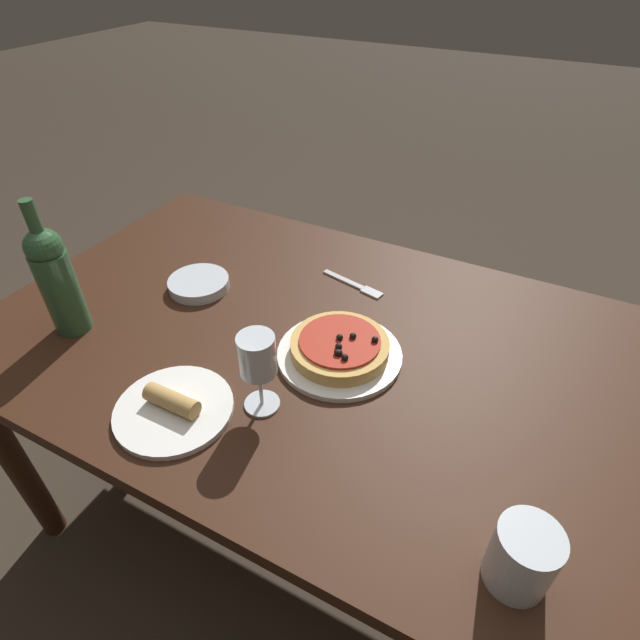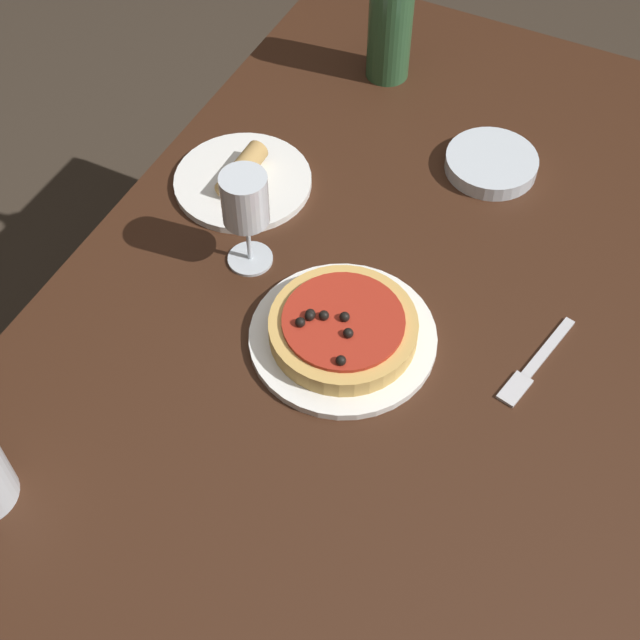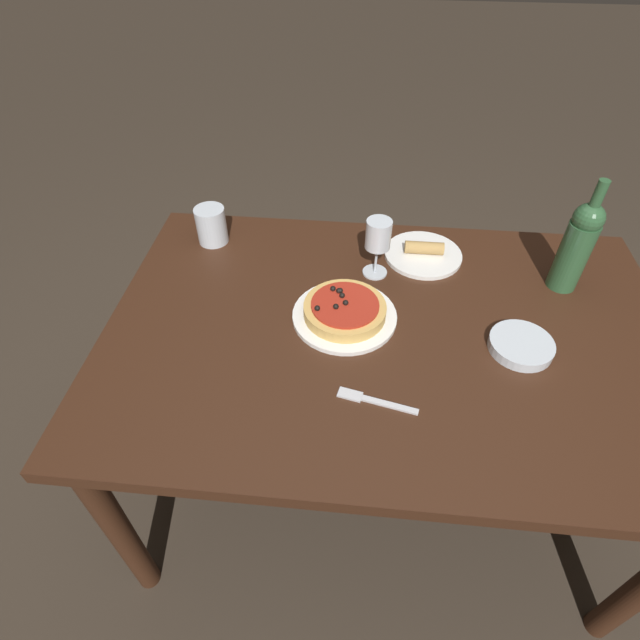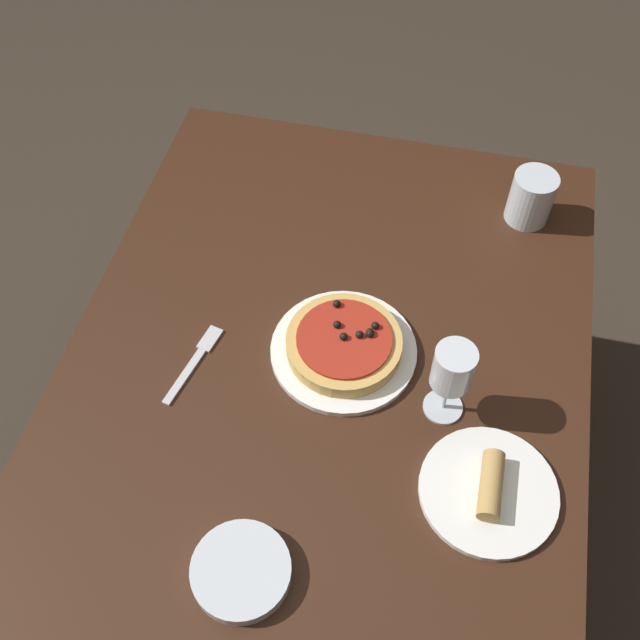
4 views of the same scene
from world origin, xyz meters
name	(u,v)px [view 3 (image 3 of 4)]	position (x,y,z in m)	size (l,w,h in m)	color
ground_plane	(369,474)	(0.00, 0.00, 0.00)	(14.00, 14.00, 0.00)	#382D23
dining_table	(386,351)	(0.00, 0.00, 0.62)	(1.38, 0.91, 0.70)	#381E11
dinner_plate	(344,316)	(-0.11, 0.03, 0.71)	(0.26, 0.26, 0.01)	white
pizza	(345,309)	(-0.11, 0.03, 0.73)	(0.20, 0.20, 0.05)	tan
wine_glass	(378,237)	(-0.04, 0.21, 0.82)	(0.07, 0.07, 0.17)	silver
wine_bottle	(577,245)	(0.45, 0.21, 0.83)	(0.08, 0.08, 0.30)	#2D5633
water_cup	(211,225)	(-0.52, 0.32, 0.76)	(0.09, 0.09, 0.11)	silver
side_bowl	(521,345)	(0.30, -0.04, 0.71)	(0.15, 0.15, 0.03)	silver
fork	(372,400)	(-0.04, -0.22, 0.70)	(0.17, 0.06, 0.00)	silver
side_plate	(423,253)	(0.09, 0.30, 0.71)	(0.22, 0.22, 0.05)	white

